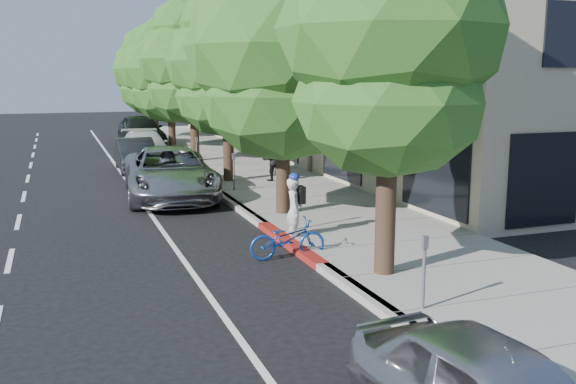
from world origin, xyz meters
name	(u,v)px	position (x,y,z in m)	size (l,w,h in m)	color
ground	(305,257)	(0.00, 0.00, 0.00)	(120.00, 120.00, 0.00)	black
sidewalk	(282,189)	(2.30, 8.00, 0.07)	(4.60, 56.00, 0.15)	gray
curb	(218,193)	(0.00, 8.00, 0.07)	(0.30, 56.00, 0.15)	#9E998E
curb_red_segment	(290,243)	(0.00, 1.00, 0.07)	(0.32, 4.00, 0.15)	maroon
storefront_building	(350,85)	(9.60, 18.00, 3.50)	(10.00, 36.00, 7.00)	#B3AC8A
street_tree_0	(391,36)	(0.90, -2.00, 4.74)	(4.36, 4.36, 7.58)	black
street_tree_1	(283,51)	(0.90, 4.00, 4.67)	(5.43, 5.43, 7.80)	black
street_tree_2	(227,64)	(0.90, 10.00, 4.39)	(4.48, 4.48, 7.15)	black
street_tree_3	(193,62)	(0.90, 16.00, 4.59)	(4.87, 4.87, 7.53)	black
street_tree_4	(170,70)	(0.90, 22.00, 4.26)	(5.14, 5.14, 7.17)	black
street_tree_5	(153,71)	(0.90, 28.00, 4.26)	(5.06, 5.06, 7.15)	black
cyclist	(294,210)	(0.25, 1.36, 0.79)	(0.58, 0.38, 1.59)	silver
bicycle	(287,239)	(-0.40, 0.05, 0.45)	(0.60, 1.71, 0.90)	#163E98
silver_suv	(170,173)	(-1.63, 8.00, 0.84)	(2.78, 6.04, 1.68)	#9A9B9F
dark_sedan	(136,155)	(-1.94, 14.50, 0.69)	(1.46, 4.20, 1.38)	black
white_pickup	(145,147)	(-1.19, 17.34, 0.72)	(2.01, 4.94, 1.43)	silver
dark_suv_far	(141,130)	(-0.50, 23.99, 0.91)	(2.16, 5.37, 1.83)	black
pedestrian	(272,160)	(2.39, 9.40, 0.92)	(0.75, 0.58, 1.54)	black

